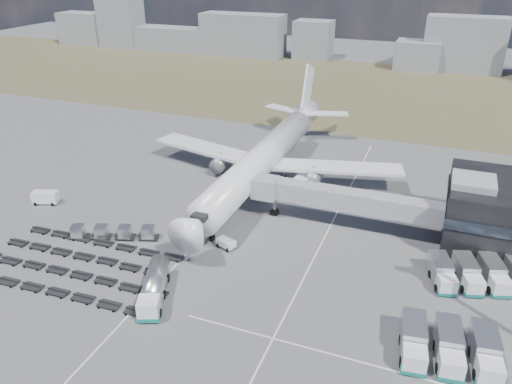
% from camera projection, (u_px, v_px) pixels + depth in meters
% --- Properties ---
extents(ground, '(420.00, 420.00, 0.00)m').
position_uv_depth(ground, '(184.00, 272.00, 69.75)').
color(ground, '#565659').
rests_on(ground, ground).
extents(grass_strip, '(420.00, 90.00, 0.01)m').
position_uv_depth(grass_strip, '(347.00, 89.00, 161.99)').
color(grass_strip, '#4C422E').
rests_on(grass_strip, ground).
extents(lane_markings, '(47.12, 110.00, 0.01)m').
position_uv_depth(lane_markings, '(257.00, 275.00, 69.09)').
color(lane_markings, silver).
rests_on(lane_markings, ground).
extents(jet_bridge, '(30.30, 3.80, 7.05)m').
position_uv_depth(jet_bridge, '(332.00, 198.00, 79.50)').
color(jet_bridge, '#939399').
rests_on(jet_bridge, ground).
extents(airliner, '(51.59, 64.53, 17.62)m').
position_uv_depth(airliner, '(265.00, 157.00, 94.59)').
color(airliner, white).
rests_on(airliner, ground).
extents(skyline, '(307.37, 25.12, 23.65)m').
position_uv_depth(skyline, '(441.00, 44.00, 182.90)').
color(skyline, gray).
rests_on(skyline, ground).
extents(fuel_tanker, '(6.46, 10.74, 3.40)m').
position_uv_depth(fuel_tanker, '(154.00, 287.00, 63.90)').
color(fuel_tanker, white).
rests_on(fuel_tanker, ground).
extents(pushback_tug, '(3.23, 2.46, 1.33)m').
position_uv_depth(pushback_tug, '(226.00, 244.00, 75.25)').
color(pushback_tug, white).
rests_on(pushback_tug, ground).
extents(utility_van, '(4.78, 3.30, 2.33)m').
position_uv_depth(utility_van, '(45.00, 198.00, 88.15)').
color(utility_van, white).
rests_on(utility_van, ground).
extents(catering_truck, '(3.36, 6.49, 2.85)m').
position_uv_depth(catering_truck, '(297.00, 189.00, 90.61)').
color(catering_truck, white).
rests_on(catering_truck, ground).
extents(service_trucks_near, '(11.03, 8.89, 3.08)m').
position_uv_depth(service_trucks_near, '(449.00, 347.00, 54.32)').
color(service_trucks_near, white).
rests_on(service_trucks_near, ground).
extents(service_trucks_far, '(14.22, 10.55, 2.82)m').
position_uv_depth(service_trucks_far, '(481.00, 274.00, 66.76)').
color(service_trucks_far, white).
rests_on(service_trucks_far, ground).
extents(uld_row, '(13.83, 6.43, 1.94)m').
position_uv_depth(uld_row, '(113.00, 232.00, 77.38)').
color(uld_row, black).
rests_on(uld_row, ground).
extents(baggage_dollies, '(31.82, 15.15, 0.71)m').
position_uv_depth(baggage_dollies, '(73.00, 265.00, 70.78)').
color(baggage_dollies, black).
rests_on(baggage_dollies, ground).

